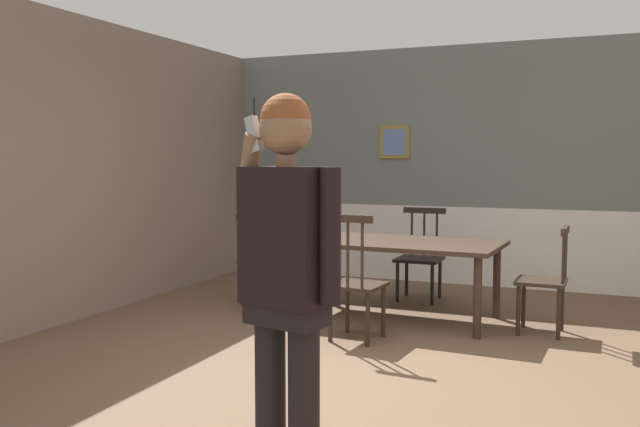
# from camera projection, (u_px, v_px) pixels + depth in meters

# --- Properties ---
(ground_plane) EXTENTS (8.22, 8.22, 0.00)m
(ground_plane) POSITION_uv_depth(u_px,v_px,m) (370.00, 377.00, 4.64)
(ground_plane) COLOR brown
(room_back_partition) EXTENTS (6.19, 0.17, 2.81)m
(room_back_partition) POSITION_uv_depth(u_px,v_px,m) (472.00, 170.00, 7.97)
(room_back_partition) COLOR slate
(room_back_partition) RESTS_ON ground_plane
(room_left_partition) EXTENTS (0.13, 7.47, 2.81)m
(room_left_partition) POSITION_uv_depth(u_px,v_px,m) (22.00, 169.00, 5.71)
(room_left_partition) COLOR gray
(room_left_partition) RESTS_ON ground_plane
(dining_table) EXTENTS (2.03, 1.11, 0.73)m
(dining_table) POSITION_uv_depth(u_px,v_px,m) (392.00, 248.00, 6.33)
(dining_table) COLOR #38281E
(dining_table) RESTS_ON ground_plane
(chair_near_window) EXTENTS (0.41, 0.41, 0.92)m
(chair_near_window) POSITION_uv_depth(u_px,v_px,m) (546.00, 280.00, 5.76)
(chair_near_window) COLOR #2D2319
(chair_near_window) RESTS_ON ground_plane
(chair_by_doorway) EXTENTS (0.46, 0.46, 0.97)m
(chair_by_doorway) POSITION_uv_depth(u_px,v_px,m) (420.00, 256.00, 7.16)
(chair_by_doorway) COLOR black
(chair_by_doorway) RESTS_ON ground_plane
(chair_at_table_head) EXTENTS (0.51, 0.51, 0.93)m
(chair_at_table_head) POSITION_uv_depth(u_px,v_px,m) (264.00, 259.00, 6.94)
(chair_at_table_head) COLOR black
(chair_at_table_head) RESTS_ON ground_plane
(chair_opposite_corner) EXTENTS (0.44, 0.44, 1.05)m
(chair_opposite_corner) POSITION_uv_depth(u_px,v_px,m) (355.00, 282.00, 5.54)
(chair_opposite_corner) COLOR #2D2319
(chair_opposite_corner) RESTS_ON ground_plane
(person_figure) EXTENTS (0.54, 0.30, 1.78)m
(person_figure) POSITION_uv_depth(u_px,v_px,m) (287.00, 265.00, 2.97)
(person_figure) COLOR black
(person_figure) RESTS_ON ground_plane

